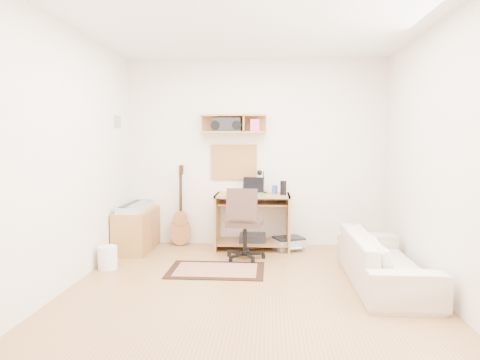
# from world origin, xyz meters

# --- Properties ---
(floor) EXTENTS (3.60, 4.00, 0.01)m
(floor) POSITION_xyz_m (0.00, 0.00, -0.01)
(floor) COLOR #A97B46
(floor) RESTS_ON ground
(ceiling) EXTENTS (3.60, 4.00, 0.01)m
(ceiling) POSITION_xyz_m (0.00, 0.00, 2.60)
(ceiling) COLOR white
(ceiling) RESTS_ON ground
(back_wall) EXTENTS (3.60, 0.01, 2.60)m
(back_wall) POSITION_xyz_m (0.00, 2.00, 1.30)
(back_wall) COLOR white
(back_wall) RESTS_ON ground
(left_wall) EXTENTS (0.01, 4.00, 2.60)m
(left_wall) POSITION_xyz_m (-1.80, 0.00, 1.30)
(left_wall) COLOR white
(left_wall) RESTS_ON ground
(right_wall) EXTENTS (0.01, 4.00, 2.60)m
(right_wall) POSITION_xyz_m (1.80, 0.00, 1.30)
(right_wall) COLOR white
(right_wall) RESTS_ON ground
(wall_shelf) EXTENTS (0.90, 0.25, 0.26)m
(wall_shelf) POSITION_xyz_m (-0.30, 1.88, 1.70)
(wall_shelf) COLOR #AE7E3D
(wall_shelf) RESTS_ON back_wall
(cork_board) EXTENTS (0.64, 0.03, 0.49)m
(cork_board) POSITION_xyz_m (-0.30, 1.98, 1.17)
(cork_board) COLOR #AA8355
(cork_board) RESTS_ON back_wall
(wall_photo) EXTENTS (0.02, 0.20, 0.15)m
(wall_photo) POSITION_xyz_m (-1.79, 1.50, 1.72)
(wall_photo) COLOR #4C8CBF
(wall_photo) RESTS_ON left_wall
(desk) EXTENTS (1.00, 0.55, 0.75)m
(desk) POSITION_xyz_m (-0.02, 1.73, 0.38)
(desk) COLOR #AE7E3D
(desk) RESTS_ON floor
(laptop) EXTENTS (0.38, 0.38, 0.23)m
(laptop) POSITION_xyz_m (-0.05, 1.71, 0.86)
(laptop) COLOR silver
(laptop) RESTS_ON desk
(speaker) EXTENTS (0.08, 0.08, 0.19)m
(speaker) POSITION_xyz_m (0.39, 1.68, 0.84)
(speaker) COLOR black
(speaker) RESTS_ON desk
(desk_lamp) EXTENTS (0.11, 0.11, 0.32)m
(desk_lamp) POSITION_xyz_m (0.12, 1.87, 0.91)
(desk_lamp) COLOR black
(desk_lamp) RESTS_ON desk
(pencil_cup) EXTENTS (0.08, 0.08, 0.11)m
(pencil_cup) POSITION_xyz_m (0.27, 1.83, 0.81)
(pencil_cup) COLOR #314E95
(pencil_cup) RESTS_ON desk
(boombox) EXTENTS (0.39, 0.18, 0.20)m
(boombox) POSITION_xyz_m (-0.39, 1.87, 1.68)
(boombox) COLOR black
(boombox) RESTS_ON wall_shelf
(rug) EXTENTS (1.08, 0.72, 0.01)m
(rug) POSITION_xyz_m (-0.39, 0.67, 0.01)
(rug) COLOR tan
(rug) RESTS_ON floor
(task_chair) EXTENTS (0.53, 0.53, 0.91)m
(task_chair) POSITION_xyz_m (-0.10, 1.18, 0.46)
(task_chair) COLOR #3A2822
(task_chair) RESTS_ON floor
(cabinet) EXTENTS (0.40, 0.90, 0.55)m
(cabinet) POSITION_xyz_m (-1.58, 1.55, 0.28)
(cabinet) COLOR #AE7E3D
(cabinet) RESTS_ON floor
(music_keyboard) EXTENTS (0.27, 0.88, 0.08)m
(music_keyboard) POSITION_xyz_m (-1.58, 1.55, 0.59)
(music_keyboard) COLOR #B2B5BA
(music_keyboard) RESTS_ON cabinet
(guitar) EXTENTS (0.34, 0.26, 1.14)m
(guitar) POSITION_xyz_m (-1.05, 1.86, 0.57)
(guitar) COLOR #9D5F30
(guitar) RESTS_ON floor
(waste_basket) EXTENTS (0.26, 0.26, 0.26)m
(waste_basket) POSITION_xyz_m (-1.65, 0.66, 0.13)
(waste_basket) COLOR white
(waste_basket) RESTS_ON floor
(printer) EXTENTS (0.49, 0.44, 0.15)m
(printer) POSITION_xyz_m (0.47, 1.76, 0.09)
(printer) COLOR #A5A8AA
(printer) RESTS_ON floor
(sofa) EXTENTS (0.51, 1.74, 0.68)m
(sofa) POSITION_xyz_m (1.38, 0.33, 0.34)
(sofa) COLOR beige
(sofa) RESTS_ON floor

